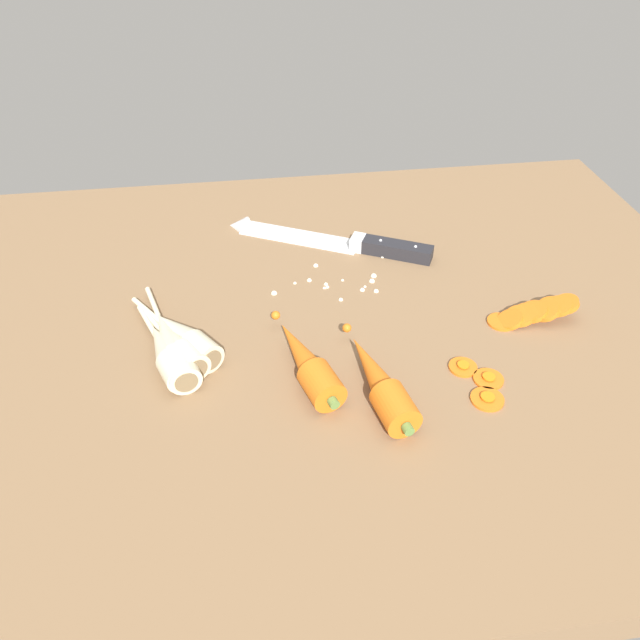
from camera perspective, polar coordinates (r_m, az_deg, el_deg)
The scene contains 13 objects.
ground_plane at distance 88.04cm, azimuth -0.18°, elevation -0.99°, with size 120.00×90.00×4.00cm, color brown.
chefs_knife at distance 103.27cm, azimuth 0.33°, elevation 7.36°, with size 32.42×18.84×4.18cm.
whole_carrot at distance 76.92cm, azimuth -1.18°, elevation -3.89°, with size 8.24×18.36×4.20cm.
whole_carrot_second at distance 74.73cm, azimuth 5.43°, elevation -5.64°, with size 7.02×19.36×4.20cm.
parsnip_front at distance 82.65cm, azimuth -12.24°, elevation -1.52°, with size 12.77×16.81×4.00cm.
parsnip_mid_left at distance 81.59cm, azimuth -13.29°, elevation -2.32°, with size 8.46×21.97×4.00cm.
parsnip_mid_right at distance 80.79cm, azimuth -13.66°, elevation -2.87°, with size 8.79×17.46×4.00cm.
parsnip_back at distance 81.57cm, azimuth -12.86°, elevation -2.26°, with size 10.09×16.30×4.00cm.
carrot_slice_stack at distance 90.80cm, azimuth 18.81°, elevation 0.67°, with size 12.51×4.17×3.80cm.
carrot_slice_stray_near at distance 80.17cm, azimuth 15.02°, elevation -5.09°, with size 3.74×3.74×0.70cm.
carrot_slice_stray_mid at distance 77.59cm, azimuth 14.92°, elevation -6.85°, with size 4.00×4.00×0.70cm.
carrot_slice_stray_far at distance 81.05cm, azimuth 12.83°, elevation -4.09°, with size 3.58×3.58×0.70cm.
mince_crumbs at distance 94.25cm, azimuth 2.20°, elevation 3.78°, with size 20.18×11.55×0.90cm.
Camera 1 is at (-9.19, -67.51, 53.76)cm, focal length 35.34 mm.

